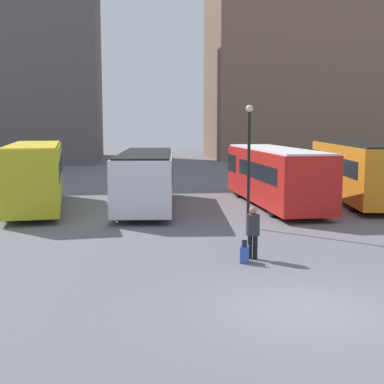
% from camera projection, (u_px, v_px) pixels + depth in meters
% --- Properties ---
extents(ground_plane, '(160.00, 160.00, 0.00)m').
position_uv_depth(ground_plane, '(308.00, 310.00, 12.04)').
color(ground_plane, slate).
extents(bus_0, '(3.33, 9.77, 3.19)m').
position_uv_depth(bus_0, '(35.00, 174.00, 26.13)').
color(bus_0, gold).
rests_on(bus_0, ground_plane).
extents(bus_1, '(3.55, 10.12, 2.77)m').
position_uv_depth(bus_1, '(146.00, 177.00, 26.50)').
color(bus_1, silver).
rests_on(bus_1, ground_plane).
extents(bus_2, '(2.74, 10.64, 2.93)m').
position_uv_depth(bus_2, '(274.00, 174.00, 27.26)').
color(bus_2, red).
rests_on(bus_2, ground_plane).
extents(bus_3, '(4.00, 11.15, 3.15)m').
position_uv_depth(bus_3, '(356.00, 170.00, 28.63)').
color(bus_3, orange).
rests_on(bus_3, ground_plane).
extents(traveler, '(0.51, 0.51, 1.65)m').
position_uv_depth(traveler, '(253.00, 228.00, 16.51)').
color(traveler, black).
rests_on(traveler, ground_plane).
extents(suitcase, '(0.35, 0.44, 0.72)m').
position_uv_depth(suitcase, '(244.00, 254.00, 16.18)').
color(suitcase, '#334CB2').
rests_on(suitcase, ground_plane).
extents(lamp_post_1, '(0.28, 0.28, 4.90)m').
position_uv_depth(lamp_post_1, '(249.00, 155.00, 21.14)').
color(lamp_post_1, black).
rests_on(lamp_post_1, ground_plane).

